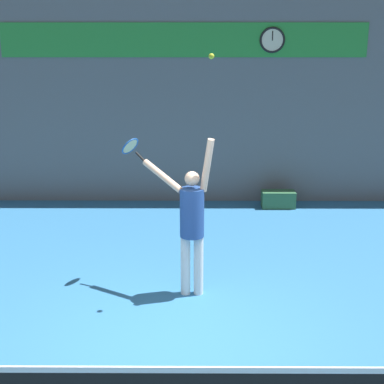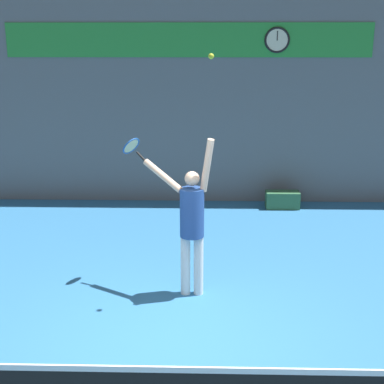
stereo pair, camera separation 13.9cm
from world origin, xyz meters
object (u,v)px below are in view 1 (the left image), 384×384
object	(u,v)px
tennis_ball	(211,56)
equipment_bag	(278,199)
tennis_racket	(131,147)
scoreboard_clock	(272,40)
tennis_player	(191,220)

from	to	relation	value
tennis_ball	equipment_bag	bearing A→B (deg)	69.39
tennis_racket	tennis_ball	world-z (taller)	tennis_ball
scoreboard_clock	equipment_bag	xyz separation A→B (m)	(0.20, -0.43, -3.19)
equipment_bag	tennis_ball	bearing A→B (deg)	-110.61
tennis_player	equipment_bag	distance (m)	4.41
tennis_ball	equipment_bag	xyz separation A→B (m)	(1.54, 4.10, -3.01)
tennis_racket	tennis_ball	size ratio (longest dim) A/B	5.66
scoreboard_clock	tennis_racket	xyz separation A→B (m)	(-2.42, -3.81, -1.42)
tennis_racket	tennis_ball	distance (m)	1.79
tennis_player	tennis_racket	xyz separation A→B (m)	(-0.83, 0.55, 0.87)
scoreboard_clock	tennis_racket	distance (m)	4.73
tennis_ball	equipment_bag	distance (m)	5.31
scoreboard_clock	tennis_racket	bearing A→B (deg)	-122.41
tennis_ball	equipment_bag	world-z (taller)	tennis_ball
tennis_player	tennis_ball	xyz separation A→B (m)	(0.24, -0.16, 2.11)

